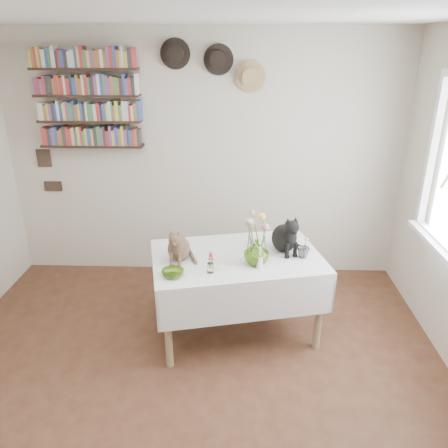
{
  "coord_description": "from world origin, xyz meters",
  "views": [
    {
      "loc": [
        0.35,
        -2.09,
        2.34
      ],
      "look_at": [
        0.24,
        1.01,
        1.05
      ],
      "focal_mm": 35.0,
      "sensor_mm": 36.0,
      "label": 1
    }
  ],
  "objects_px": {
    "black_cat": "(284,231)",
    "bookshelf_unit": "(88,100)",
    "dining_table": "(236,275)",
    "tabby_cat": "(179,242)",
    "flower_vase": "(256,252)"
  },
  "relations": [
    {
      "from": "tabby_cat",
      "to": "bookshelf_unit",
      "type": "relative_size",
      "value": 0.29
    },
    {
      "from": "tabby_cat",
      "to": "bookshelf_unit",
      "type": "height_order",
      "value": "bookshelf_unit"
    },
    {
      "from": "black_cat",
      "to": "bookshelf_unit",
      "type": "height_order",
      "value": "bookshelf_unit"
    },
    {
      "from": "tabby_cat",
      "to": "flower_vase",
      "type": "height_order",
      "value": "tabby_cat"
    },
    {
      "from": "flower_vase",
      "to": "black_cat",
      "type": "bearing_deg",
      "value": 46.87
    },
    {
      "from": "dining_table",
      "to": "bookshelf_unit",
      "type": "bearing_deg",
      "value": 143.93
    },
    {
      "from": "dining_table",
      "to": "tabby_cat",
      "type": "height_order",
      "value": "tabby_cat"
    },
    {
      "from": "bookshelf_unit",
      "to": "tabby_cat",
      "type": "bearing_deg",
      "value": -48.98
    },
    {
      "from": "dining_table",
      "to": "tabby_cat",
      "type": "distance_m",
      "value": 0.57
    },
    {
      "from": "black_cat",
      "to": "bookshelf_unit",
      "type": "xyz_separation_m",
      "value": [
        -1.83,
        0.93,
        0.94
      ]
    },
    {
      "from": "black_cat",
      "to": "bookshelf_unit",
      "type": "relative_size",
      "value": 0.34
    },
    {
      "from": "bookshelf_unit",
      "to": "flower_vase",
      "type": "bearing_deg",
      "value": -36.67
    },
    {
      "from": "dining_table",
      "to": "bookshelf_unit",
      "type": "height_order",
      "value": "bookshelf_unit"
    },
    {
      "from": "black_cat",
      "to": "flower_vase",
      "type": "distance_m",
      "value": 0.36
    },
    {
      "from": "tabby_cat",
      "to": "flower_vase",
      "type": "distance_m",
      "value": 0.62
    }
  ]
}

